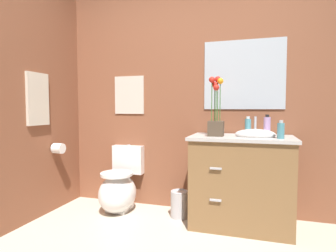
{
  "coord_description": "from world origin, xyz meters",
  "views": [
    {
      "loc": [
        0.57,
        -1.42,
        1.1
      ],
      "look_at": [
        -0.23,
        1.19,
        0.94
      ],
      "focal_mm": 29.86,
      "sensor_mm": 36.0,
      "label": 1
    }
  ],
  "objects": [
    {
      "name": "wall_mirror",
      "position": [
        0.47,
        1.54,
        1.45
      ],
      "size": [
        0.8,
        0.01,
        0.7
      ],
      "primitive_type": "cube",
      "color": "#B2BCC6"
    },
    {
      "name": "wall_poster",
      "position": [
        -0.81,
        1.54,
        1.26
      ],
      "size": [
        0.36,
        0.01,
        0.43
      ],
      "primitive_type": "cube",
      "color": "beige"
    },
    {
      "name": "wall_left",
      "position": [
        -1.52,
        0.46,
        1.25
      ],
      "size": [
        0.05,
        4.32,
        2.5
      ],
      "primitive_type": "cube",
      "color": "brown",
      "rests_on": "ground_plane"
    },
    {
      "name": "wall_back",
      "position": [
        0.2,
        1.57,
        1.25
      ],
      "size": [
        4.66,
        0.05,
        2.5
      ],
      "primitive_type": "cube",
      "color": "brown",
      "rests_on": "ground_plane"
    },
    {
      "name": "toilet_paper_roll",
      "position": [
        -1.43,
        1.07,
        0.68
      ],
      "size": [
        0.11,
        0.11,
        0.11
      ],
      "primitive_type": "cylinder",
      "rotation": [
        0.0,
        1.57,
        0.0
      ],
      "color": "white"
    },
    {
      "name": "vanity_cabinet",
      "position": [
        0.47,
        1.24,
        0.44
      ],
      "size": [
        0.94,
        0.56,
        1.03
      ],
      "color": "brown",
      "rests_on": "ground_plane"
    },
    {
      "name": "hand_wash_bottle",
      "position": [
        0.52,
        1.38,
        0.93
      ],
      "size": [
        0.06,
        0.06,
        0.18
      ],
      "color": "teal",
      "rests_on": "vanity_cabinet"
    },
    {
      "name": "flower_vase",
      "position": [
        0.23,
        1.19,
        1.03
      ],
      "size": [
        0.14,
        0.14,
        0.56
      ],
      "color": "#4C3D2D",
      "rests_on": "vanity_cabinet"
    },
    {
      "name": "trash_bin",
      "position": [
        -0.14,
        1.28,
        0.14
      ],
      "size": [
        0.18,
        0.18,
        0.27
      ],
      "color": "#B7B7BC",
      "rests_on": "ground_plane"
    },
    {
      "name": "soap_bottle",
      "position": [
        0.69,
        1.32,
        0.94
      ],
      "size": [
        0.06,
        0.06,
        0.2
      ],
      "color": "#B28CBF",
      "rests_on": "vanity_cabinet"
    },
    {
      "name": "hanging_towel",
      "position": [
        -1.48,
        0.86,
        1.2
      ],
      "size": [
        0.03,
        0.28,
        0.52
      ],
      "primitive_type": "cube",
      "color": "beige"
    },
    {
      "name": "lotion_bottle",
      "position": [
        0.79,
        1.12,
        0.92
      ],
      "size": [
        0.06,
        0.06,
        0.16
      ],
      "color": "teal",
      "rests_on": "vanity_cabinet"
    },
    {
      "name": "toilet",
      "position": [
        -0.81,
        1.27,
        0.24
      ],
      "size": [
        0.38,
        0.59,
        0.69
      ],
      "color": "white",
      "rests_on": "ground_plane"
    }
  ]
}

